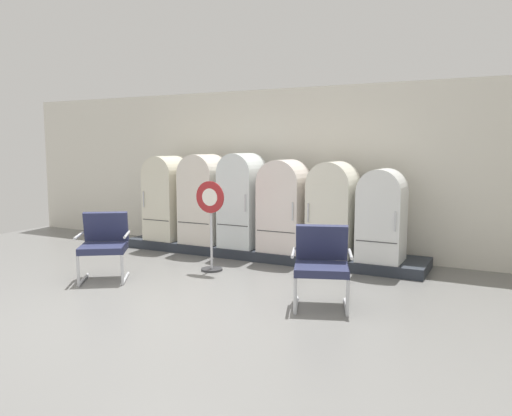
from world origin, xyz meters
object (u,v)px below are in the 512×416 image
Objects in this scene: refrigerator_4 at (333,206)px; refrigerator_2 at (242,197)px; refrigerator_5 at (382,213)px; armchair_right at (322,261)px; refrigerator_3 at (284,203)px; sign_stand at (211,227)px; armchair_left at (104,242)px; refrigerator_0 at (167,195)px; refrigerator_1 at (204,196)px.

refrigerator_2 is at bearing 179.44° from refrigerator_4.
refrigerator_5 is 1.47× the size of armchair_right.
refrigerator_3 reaches higher than sign_stand.
armchair_left is 1.00× the size of armchair_right.
refrigerator_4 reaches higher than armchair_left.
armchair_left is 0.69× the size of sign_stand.
armchair_left is (-1.76, -2.21, -0.41)m from refrigerator_3.
armchair_left is at bearing -175.48° from armchair_right.
refrigerator_5 is (0.76, -0.02, -0.05)m from refrigerator_4.
refrigerator_0 is 2.35m from armchair_left.
refrigerator_4 is at bearing -0.56° from refrigerator_2.
refrigerator_2 reaches higher than refrigerator_3.
armchair_right is (2.13, -1.99, -0.47)m from refrigerator_2.
sign_stand is (-1.50, -1.15, -0.27)m from refrigerator_4.
refrigerator_3 is 1.59× the size of armchair_left.
refrigerator_0 is at bearing 151.77° from armchair_right.
refrigerator_4 is (0.82, 0.01, -0.01)m from refrigerator_3.
refrigerator_0 is 3.94m from refrigerator_5.
refrigerator_5 is 1.47× the size of armchair_left.
refrigerator_0 is 2.35m from refrigerator_3.
refrigerator_1 is at bearing 84.69° from armchair_left.
refrigerator_1 is 0.99× the size of refrigerator_2.
sign_stand is at bearing -85.00° from refrigerator_2.
refrigerator_0 reaches higher than armchair_left.
refrigerator_2 is 1.22m from sign_stand.
refrigerator_1 is 1.55m from refrigerator_3.
refrigerator_4 is 1.07× the size of refrigerator_5.
armchair_left is at bearing -95.31° from refrigerator_1.
refrigerator_3 is 0.82m from refrigerator_4.
armchair_right is at bearing -28.23° from refrigerator_0.
sign_stand is (-0.68, -1.14, -0.28)m from refrigerator_3.
refrigerator_2 reaches higher than refrigerator_0.
sign_stand is (-2.26, -1.13, -0.22)m from refrigerator_5.
refrigerator_2 is at bearing 136.87° from armchair_right.
refrigerator_0 is at bearing 179.81° from refrigerator_4.
armchair_right is (3.10, 0.25, 0.00)m from armchair_left.
refrigerator_1 is at bearing 179.75° from refrigerator_4.
refrigerator_0 is 1.13× the size of sign_stand.
sign_stand is at bearing -153.48° from refrigerator_5.
armchair_left is at bearing -139.30° from refrigerator_4.
armchair_right is at bearing -34.43° from refrigerator_1.
refrigerator_4 is 1.57× the size of armchair_left.
armchair_right is 0.69× the size of sign_stand.
refrigerator_5 is at bearing -0.96° from refrigerator_2.
sign_stand reaches higher than armchair_right.
refrigerator_3 is at bearing 59.31° from sign_stand.
refrigerator_0 is at bearing 145.24° from sign_stand.
refrigerator_3 reaches higher than refrigerator_4.
refrigerator_0 is at bearing 179.50° from refrigerator_5.
refrigerator_4 is 3.43m from armchair_left.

